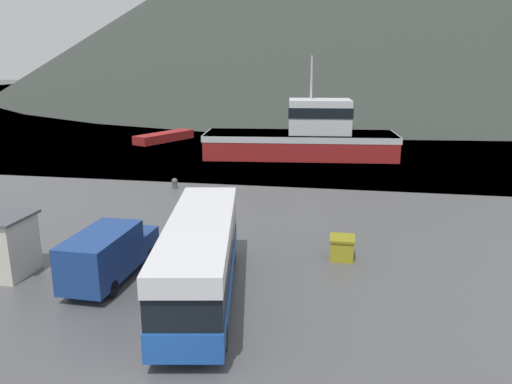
{
  "coord_description": "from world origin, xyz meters",
  "views": [
    {
      "loc": [
        5.05,
        -10.44,
        9.2
      ],
      "look_at": [
        0.41,
        16.08,
        2.0
      ],
      "focal_mm": 35.0,
      "sensor_mm": 36.0,
      "label": 1
    }
  ],
  "objects_px": {
    "delivery_van": "(108,253)",
    "fishing_boat": "(305,136)",
    "tour_bus": "(200,255)",
    "small_boat": "(164,137)",
    "storage_bin": "(342,248)"
  },
  "relations": [
    {
      "from": "tour_bus",
      "to": "storage_bin",
      "type": "xyz_separation_m",
      "value": [
        5.44,
        5.09,
        -1.27
      ]
    },
    {
      "from": "storage_bin",
      "to": "small_boat",
      "type": "distance_m",
      "value": 38.02
    },
    {
      "from": "delivery_van",
      "to": "tour_bus",
      "type": "bearing_deg",
      "value": -12.05
    },
    {
      "from": "fishing_boat",
      "to": "tour_bus",
      "type": "bearing_deg",
      "value": 171.1
    },
    {
      "from": "tour_bus",
      "to": "delivery_van",
      "type": "bearing_deg",
      "value": 156.55
    },
    {
      "from": "fishing_boat",
      "to": "small_boat",
      "type": "xyz_separation_m",
      "value": [
        -16.69,
        6.75,
        -1.51
      ]
    },
    {
      "from": "delivery_van",
      "to": "small_boat",
      "type": "relative_size",
      "value": 0.74
    },
    {
      "from": "delivery_van",
      "to": "small_boat",
      "type": "xyz_separation_m",
      "value": [
        -10.67,
        36.07,
        -0.72
      ]
    },
    {
      "from": "delivery_van",
      "to": "fishing_boat",
      "type": "height_order",
      "value": "fishing_boat"
    },
    {
      "from": "tour_bus",
      "to": "small_boat",
      "type": "bearing_deg",
      "value": 102.04
    },
    {
      "from": "tour_bus",
      "to": "fishing_boat",
      "type": "xyz_separation_m",
      "value": [
        1.64,
        30.37,
        0.18
      ]
    },
    {
      "from": "fishing_boat",
      "to": "storage_bin",
      "type": "relative_size",
      "value": 15.09
    },
    {
      "from": "tour_bus",
      "to": "delivery_van",
      "type": "distance_m",
      "value": 4.54
    },
    {
      "from": "delivery_van",
      "to": "fishing_boat",
      "type": "distance_m",
      "value": 29.95
    },
    {
      "from": "delivery_van",
      "to": "fishing_boat",
      "type": "bearing_deg",
      "value": 79.78
    }
  ]
}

